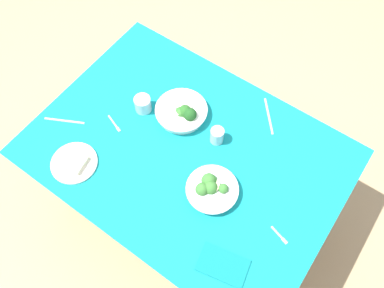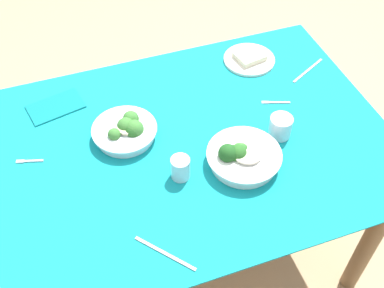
% 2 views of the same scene
% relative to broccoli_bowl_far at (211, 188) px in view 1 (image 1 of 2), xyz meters
% --- Properties ---
extents(ground_plane, '(6.00, 6.00, 0.00)m').
position_rel_broccoli_bowl_far_xyz_m(ground_plane, '(0.21, -0.10, -0.78)').
color(ground_plane, tan).
extents(dining_table, '(1.45, 1.04, 0.75)m').
position_rel_broccoli_bowl_far_xyz_m(dining_table, '(0.21, -0.10, -0.14)').
color(dining_table, teal).
rests_on(dining_table, ground_plane).
extents(broccoli_bowl_far, '(0.23, 0.23, 0.08)m').
position_rel_broccoli_bowl_far_xyz_m(broccoli_bowl_far, '(0.00, 0.00, 0.00)').
color(broccoli_bowl_far, white).
rests_on(broccoli_bowl_far, dining_table).
extents(broccoli_bowl_near, '(0.26, 0.26, 0.10)m').
position_rel_broccoli_bowl_far_xyz_m(broccoli_bowl_near, '(0.34, -0.25, 0.00)').
color(broccoli_bowl_near, white).
rests_on(broccoli_bowl_near, dining_table).
extents(bread_side_plate, '(0.22, 0.22, 0.04)m').
position_rel_broccoli_bowl_far_xyz_m(bread_side_plate, '(0.60, 0.25, -0.02)').
color(bread_side_plate, silver).
rests_on(bread_side_plate, dining_table).
extents(water_glass_center, '(0.06, 0.06, 0.08)m').
position_rel_broccoli_bowl_far_xyz_m(water_glass_center, '(0.13, -0.24, 0.01)').
color(water_glass_center, silver).
rests_on(water_glass_center, dining_table).
extents(water_glass_side, '(0.08, 0.08, 0.08)m').
position_rel_broccoli_bowl_far_xyz_m(water_glass_side, '(0.53, -0.17, 0.01)').
color(water_glass_side, silver).
rests_on(water_glass_side, dining_table).
extents(fork_by_far_bowl, '(0.11, 0.05, 0.00)m').
position_rel_broccoli_bowl_far_xyz_m(fork_by_far_bowl, '(0.58, -0.02, -0.03)').
color(fork_by_far_bowl, '#B7B7BC').
rests_on(fork_by_far_bowl, dining_table).
extents(fork_by_near_bowl, '(0.09, 0.04, 0.00)m').
position_rel_broccoli_bowl_far_xyz_m(fork_by_near_bowl, '(-0.35, -0.00, -0.03)').
color(fork_by_near_bowl, '#B7B7BC').
rests_on(fork_by_near_bowl, dining_table).
extents(table_knife_left, '(0.15, 0.17, 0.00)m').
position_rel_broccoli_bowl_far_xyz_m(table_knife_left, '(-0.01, -0.50, -0.03)').
color(table_knife_left, '#B7B7BC').
rests_on(table_knife_left, dining_table).
extents(table_knife_right, '(0.19, 0.10, 0.00)m').
position_rel_broccoli_bowl_far_xyz_m(table_knife_right, '(0.80, 0.11, -0.03)').
color(table_knife_right, '#B7B7BC').
rests_on(table_knife_right, dining_table).
extents(napkin_folded_upper, '(0.23, 0.16, 0.01)m').
position_rel_broccoli_bowl_far_xyz_m(napkin_folded_upper, '(-0.22, 0.24, -0.03)').
color(napkin_folded_upper, '#0F777D').
rests_on(napkin_folded_upper, dining_table).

